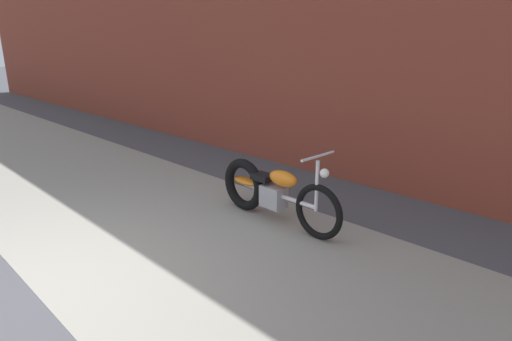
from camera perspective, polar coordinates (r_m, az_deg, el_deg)
ground_plane at (r=4.69m, az=-27.13°, el=-14.28°), size 80.00×80.00×0.00m
sidewalk_slab at (r=5.34m, az=-9.01°, el=-8.57°), size 36.00×3.50×0.01m
brick_building_wall at (r=7.39m, az=13.52°, el=19.95°), size 36.00×0.50×5.47m
motorcycle_orange at (r=5.63m, az=1.78°, el=-2.69°), size 2.01×0.58×1.03m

